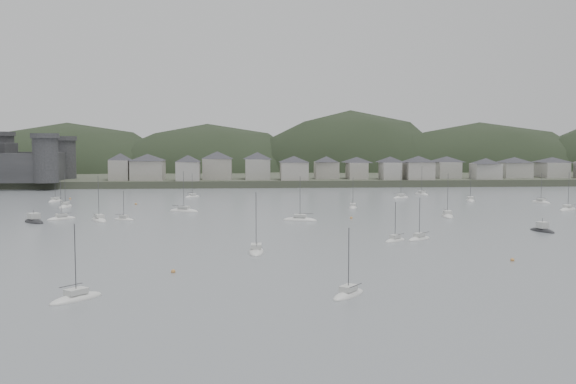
{
  "coord_description": "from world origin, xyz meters",
  "views": [
    {
      "loc": [
        -12.67,
        -102.46,
        20.37
      ],
      "look_at": [
        0.0,
        75.0,
        6.0
      ],
      "focal_mm": 40.41,
      "sensor_mm": 36.0,
      "label": 1
    }
  ],
  "objects": [
    {
      "name": "motor_launch_near",
      "position": [
        54.02,
        36.05,
        0.3
      ],
      "size": [
        4.56,
        7.4,
        3.68
      ],
      "rotation": [
        0.0,
        0.0,
        0.32
      ],
      "color": "black",
      "rests_on": "ground"
    },
    {
      "name": "ground",
      "position": [
        0.0,
        0.0,
        0.0
      ],
      "size": [
        900.0,
        900.0,
        0.0
      ],
      "primitive_type": "plane",
      "color": "slate",
      "rests_on": "ground"
    },
    {
      "name": "sailboat_lead",
      "position": [
        84.1,
        100.08,
        0.18
      ],
      "size": [
        4.82,
        7.94,
        10.37
      ],
      "rotation": [
        0.0,
        0.0,
        0.34
      ],
      "color": "silver",
      "rests_on": "ground"
    },
    {
      "name": "forested_ridge",
      "position": [
        4.83,
        269.4,
        -11.28
      ],
      "size": [
        851.55,
        103.94,
        102.57
      ],
      "color": "black",
      "rests_on": "ground"
    },
    {
      "name": "mooring_buoys",
      "position": [
        -5.07,
        61.81,
        0.15
      ],
      "size": [
        171.05,
        127.8,
        0.7
      ],
      "color": "#C98843",
      "rests_on": "ground"
    },
    {
      "name": "far_shore_land",
      "position": [
        0.0,
        295.0,
        1.5
      ],
      "size": [
        900.0,
        250.0,
        3.0
      ],
      "primitive_type": "cube",
      "color": "#383D2D",
      "rests_on": "ground"
    },
    {
      "name": "waterfront_town",
      "position": [
        50.59,
        183.34,
        8.66
      ],
      "size": [
        451.48,
        28.46,
        12.92
      ],
      "color": "#9E9A90",
      "rests_on": "far_shore_land"
    },
    {
      "name": "motor_launch_far",
      "position": [
        -63.99,
        60.22,
        0.29
      ],
      "size": [
        7.86,
        8.57,
        4.04
      ],
      "rotation": [
        0.0,
        0.0,
        3.84
      ],
      "color": "black",
      "rests_on": "ground"
    },
    {
      "name": "moored_fleet",
      "position": [
        -15.76,
        59.28,
        0.18
      ],
      "size": [
        217.54,
        161.14,
        12.94
      ],
      "color": "silver",
      "rests_on": "ground"
    }
  ]
}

